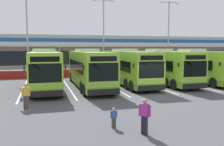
{
  "coord_description": "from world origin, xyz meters",
  "views": [
    {
      "loc": [
        -8.69,
        -18.1,
        3.83
      ],
      "look_at": [
        -2.65,
        3.0,
        1.6
      ],
      "focal_mm": 39.09,
      "sensor_mm": 36.0,
      "label": 1
    }
  ],
  "objects_px": {
    "coach_bus_rightmost": "(196,66)",
    "pedestrian_near_bin": "(145,115)",
    "lamp_post_west": "(27,30)",
    "lamp_post_centre": "(104,32)",
    "coach_bus_leftmost": "(45,70)",
    "coach_bus_centre": "(127,68)",
    "pedestrian_with_handbag": "(26,96)",
    "coach_bus_right_centre": "(162,67)",
    "coach_bus_left_centre": "(89,69)",
    "lamp_post_east": "(168,32)",
    "pedestrian_child": "(114,117)"
  },
  "relations": [
    {
      "from": "coach_bus_rightmost",
      "to": "pedestrian_near_bin",
      "type": "distance_m",
      "value": 19.28
    },
    {
      "from": "lamp_post_west",
      "to": "lamp_post_centre",
      "type": "height_order",
      "value": "same"
    },
    {
      "from": "coach_bus_leftmost",
      "to": "coach_bus_centre",
      "type": "bearing_deg",
      "value": 2.59
    },
    {
      "from": "coach_bus_rightmost",
      "to": "pedestrian_near_bin",
      "type": "bearing_deg",
      "value": -131.22
    },
    {
      "from": "coach_bus_centre",
      "to": "lamp_post_west",
      "type": "bearing_deg",
      "value": 136.33
    },
    {
      "from": "coach_bus_leftmost",
      "to": "pedestrian_with_handbag",
      "type": "height_order",
      "value": "coach_bus_leftmost"
    },
    {
      "from": "coach_bus_leftmost",
      "to": "coach_bus_right_centre",
      "type": "height_order",
      "value": "same"
    },
    {
      "from": "coach_bus_left_centre",
      "to": "lamp_post_west",
      "type": "distance_m",
      "value": 13.3
    },
    {
      "from": "coach_bus_leftmost",
      "to": "lamp_post_east",
      "type": "relative_size",
      "value": 1.1
    },
    {
      "from": "coach_bus_leftmost",
      "to": "coach_bus_left_centre",
      "type": "relative_size",
      "value": 1.0
    },
    {
      "from": "coach_bus_right_centre",
      "to": "lamp_post_centre",
      "type": "height_order",
      "value": "lamp_post_centre"
    },
    {
      "from": "pedestrian_child",
      "to": "lamp_post_centre",
      "type": "height_order",
      "value": "lamp_post_centre"
    },
    {
      "from": "pedestrian_near_bin",
      "to": "lamp_post_centre",
      "type": "xyz_separation_m",
      "value": [
        4.57,
        25.76,
        5.42
      ]
    },
    {
      "from": "coach_bus_leftmost",
      "to": "lamp_post_east",
      "type": "distance_m",
      "value": 21.81
    },
    {
      "from": "coach_bus_rightmost",
      "to": "lamp_post_centre",
      "type": "xyz_separation_m",
      "value": [
        -8.12,
        11.27,
        4.5
      ]
    },
    {
      "from": "lamp_post_centre",
      "to": "coach_bus_left_centre",
      "type": "bearing_deg",
      "value": -110.68
    },
    {
      "from": "coach_bus_right_centre",
      "to": "coach_bus_centre",
      "type": "bearing_deg",
      "value": 177.9
    },
    {
      "from": "coach_bus_right_centre",
      "to": "pedestrian_with_handbag",
      "type": "relative_size",
      "value": 7.5
    },
    {
      "from": "coach_bus_right_centre",
      "to": "coach_bus_rightmost",
      "type": "distance_m",
      "value": 4.22
    },
    {
      "from": "coach_bus_leftmost",
      "to": "lamp_post_centre",
      "type": "bearing_deg",
      "value": 52.76
    },
    {
      "from": "lamp_post_centre",
      "to": "pedestrian_with_handbag",
      "type": "bearing_deg",
      "value": -117.08
    },
    {
      "from": "coach_bus_leftmost",
      "to": "pedestrian_child",
      "type": "bearing_deg",
      "value": -76.93
    },
    {
      "from": "coach_bus_centre",
      "to": "lamp_post_centre",
      "type": "xyz_separation_m",
      "value": [
        0.17,
        11.05,
        4.5
      ]
    },
    {
      "from": "coach_bus_centre",
      "to": "coach_bus_right_centre",
      "type": "distance_m",
      "value": 4.08
    },
    {
      "from": "pedestrian_child",
      "to": "coach_bus_rightmost",
      "type": "bearing_deg",
      "value": 43.99
    },
    {
      "from": "coach_bus_left_centre",
      "to": "pedestrian_with_handbag",
      "type": "distance_m",
      "value": 9.41
    },
    {
      "from": "coach_bus_leftmost",
      "to": "pedestrian_with_handbag",
      "type": "xyz_separation_m",
      "value": [
        -1.26,
        -8.02,
        -0.93
      ]
    },
    {
      "from": "coach_bus_leftmost",
      "to": "coach_bus_left_centre",
      "type": "bearing_deg",
      "value": -5.75
    },
    {
      "from": "pedestrian_child",
      "to": "lamp_post_east",
      "type": "height_order",
      "value": "lamp_post_east"
    },
    {
      "from": "pedestrian_near_bin",
      "to": "lamp_post_west",
      "type": "xyz_separation_m",
      "value": [
        -6.13,
        24.76,
        5.42
      ]
    },
    {
      "from": "coach_bus_left_centre",
      "to": "lamp_post_east",
      "type": "bearing_deg",
      "value": 36.18
    },
    {
      "from": "coach_bus_left_centre",
      "to": "pedestrian_near_bin",
      "type": "xyz_separation_m",
      "value": [
        -0.09,
        -13.9,
        -0.91
      ]
    },
    {
      "from": "coach_bus_centre",
      "to": "pedestrian_near_bin",
      "type": "xyz_separation_m",
      "value": [
        -4.39,
        -14.71,
        -0.91
      ]
    },
    {
      "from": "coach_bus_centre",
      "to": "coach_bus_right_centre",
      "type": "bearing_deg",
      "value": -2.1
    },
    {
      "from": "pedestrian_child",
      "to": "lamp_post_west",
      "type": "distance_m",
      "value": 24.77
    },
    {
      "from": "coach_bus_centre",
      "to": "pedestrian_with_handbag",
      "type": "relative_size",
      "value": 7.5
    },
    {
      "from": "pedestrian_with_handbag",
      "to": "lamp_post_centre",
      "type": "bearing_deg",
      "value": 62.92
    },
    {
      "from": "coach_bus_right_centre",
      "to": "pedestrian_near_bin",
      "type": "height_order",
      "value": "coach_bus_right_centre"
    },
    {
      "from": "coach_bus_leftmost",
      "to": "coach_bus_right_centre",
      "type": "relative_size",
      "value": 1.0
    },
    {
      "from": "pedestrian_with_handbag",
      "to": "coach_bus_left_centre",
      "type": "bearing_deg",
      "value": 54.24
    },
    {
      "from": "coach_bus_rightmost",
      "to": "lamp_post_west",
      "type": "relative_size",
      "value": 1.1
    },
    {
      "from": "coach_bus_rightmost",
      "to": "pedestrian_with_handbag",
      "type": "height_order",
      "value": "coach_bus_rightmost"
    },
    {
      "from": "pedestrian_with_handbag",
      "to": "pedestrian_near_bin",
      "type": "bearing_deg",
      "value": -49.55
    },
    {
      "from": "coach_bus_rightmost",
      "to": "pedestrian_near_bin",
      "type": "xyz_separation_m",
      "value": [
        -12.69,
        -14.49,
        -0.91
      ]
    },
    {
      "from": "coach_bus_left_centre",
      "to": "pedestrian_near_bin",
      "type": "bearing_deg",
      "value": -90.38
    },
    {
      "from": "pedestrian_with_handbag",
      "to": "lamp_post_centre",
      "type": "distance_m",
      "value": 22.51
    },
    {
      "from": "coach_bus_leftmost",
      "to": "lamp_post_centre",
      "type": "xyz_separation_m",
      "value": [
        8.69,
        11.43,
        4.5
      ]
    },
    {
      "from": "pedestrian_near_bin",
      "to": "lamp_post_east",
      "type": "height_order",
      "value": "lamp_post_east"
    },
    {
      "from": "coach_bus_rightmost",
      "to": "lamp_post_west",
      "type": "distance_m",
      "value": 21.91
    },
    {
      "from": "coach_bus_leftmost",
      "to": "lamp_post_centre",
      "type": "distance_m",
      "value": 15.05
    }
  ]
}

